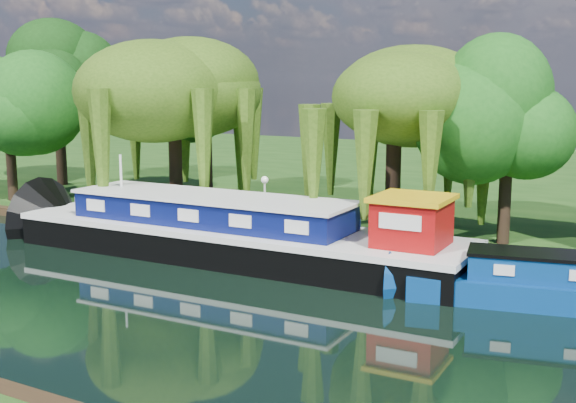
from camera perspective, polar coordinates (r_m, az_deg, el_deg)
The scene contains 13 objects.
ground at distance 27.53m, azimuth -14.33°, elevation -6.76°, with size 120.00×120.00×0.00m, color black.
far_bank at distance 56.50m, azimuth 10.30°, elevation 1.98°, with size 120.00×52.00×0.45m, color #173F11.
dutch_barge at distance 31.04m, azimuth -4.07°, elevation -2.56°, with size 20.74×5.17×4.35m.
red_dinghy at distance 36.27m, azimuth -14.19°, elevation -2.79°, with size 2.50×3.50×0.72m, color maroon.
willow_left at distance 38.57m, azimuth -9.02°, elevation 8.41°, with size 7.38×7.38×8.84m.
willow_right at distance 33.06m, azimuth 8.43°, elevation 7.02°, with size 6.44×6.44×7.84m.
tree_far_left at distance 45.87m, azimuth -21.30°, elevation 7.33°, with size 5.29×5.29×8.52m.
tree_far_back at distance 51.57m, azimuth -17.77°, elevation 9.00°, with size 5.97×5.97×10.04m.
tree_far_mid at distance 44.38m, azimuth -6.46°, elevation 7.86°, with size 5.16×5.16×8.45m.
tree_far_right at distance 32.69m, azimuth 17.04°, elevation 6.08°, with size 4.78×4.78×7.82m.
lamppost at distance 34.85m, azimuth -1.85°, elevation 1.05°, with size 0.36×0.36×2.56m.
mooring_posts at distance 33.92m, azimuth -5.14°, elevation -1.74°, with size 19.16×0.16×1.00m.
reeds_near at distance 17.72m, azimuth -15.39°, elevation -14.31°, with size 33.70×1.50×1.10m.
Camera 1 is at (18.56, -18.84, 7.65)m, focal length 45.00 mm.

